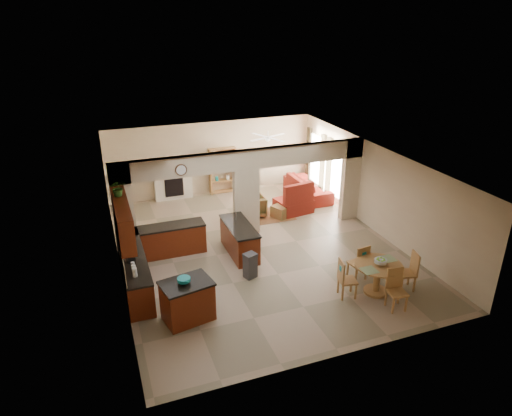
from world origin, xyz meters
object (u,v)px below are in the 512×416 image
object	(u,v)px
dining_table	(377,274)
sofa	(308,187)
armchair	(254,206)
kitchen_island	(187,301)

from	to	relation	value
dining_table	sofa	size ratio (longest dim) A/B	0.48
dining_table	sofa	bearing A→B (deg)	78.80
sofa	armchair	xyz separation A→B (m)	(-2.59, -1.01, -0.00)
sofa	dining_table	bearing A→B (deg)	168.31
dining_table	armchair	bearing A→B (deg)	103.02
armchair	dining_table	bearing A→B (deg)	105.22
kitchen_island	armchair	xyz separation A→B (m)	(3.42, 4.98, -0.13)
dining_table	armchair	size ratio (longest dim) A/B	1.52
kitchen_island	armchair	distance (m)	6.05
kitchen_island	sofa	size ratio (longest dim) A/B	0.51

